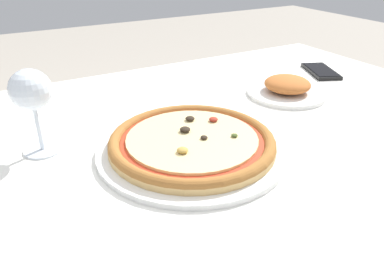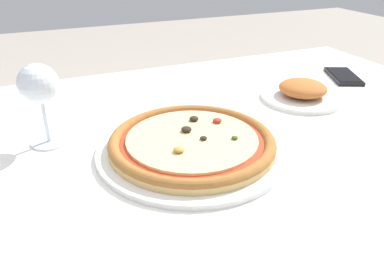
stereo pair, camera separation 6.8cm
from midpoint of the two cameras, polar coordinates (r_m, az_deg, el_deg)
The scene contains 5 objects.
dining_table at distance 0.80m, azimuth -0.35°, elevation -5.16°, with size 1.41×0.95×0.74m.
pizza_plate at distance 0.69m, azimuth -2.83°, elevation -1.04°, with size 0.35×0.35×0.04m.
wine_glass_far_left at distance 0.72m, azimuth -25.86°, elevation 5.95°, with size 0.07×0.07×0.16m.
cell_phone at distance 1.18m, azimuth 17.47°, elevation 9.53°, with size 0.12×0.16×0.01m.
side_plate at distance 0.97m, azimuth 12.33°, elevation 7.26°, with size 0.20×0.20×0.05m.
Camera 1 is at (-0.36, -0.57, 1.09)m, focal length 35.00 mm.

